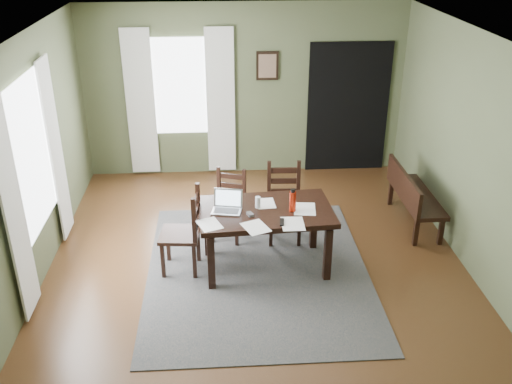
{
  "coord_description": "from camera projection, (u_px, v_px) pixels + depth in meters",
  "views": [
    {
      "loc": [
        -0.4,
        -5.7,
        3.81
      ],
      "look_at": [
        0.0,
        0.3,
        0.9
      ],
      "focal_mm": 40.0,
      "sensor_mm": 36.0,
      "label": 1
    }
  ],
  "objects": [
    {
      "name": "paper_a",
      "position": [
        209.0,
        224.0,
        6.22
      ],
      "size": [
        0.32,
        0.36,
        0.0
      ],
      "primitive_type": "cube",
      "rotation": [
        0.0,
        0.0,
        0.38
      ],
      "color": "white",
      "rests_on": "dining_table"
    },
    {
      "name": "water_bottle",
      "position": [
        293.0,
        201.0,
        6.46
      ],
      "size": [
        0.08,
        0.08,
        0.27
      ],
      "rotation": [
        0.0,
        0.0,
        -0.0
      ],
      "color": "#AC210D",
      "rests_on": "dining_table"
    },
    {
      "name": "curtain_back_right",
      "position": [
        221.0,
        102.0,
        8.9
      ],
      "size": [
        0.44,
        0.03,
        2.3
      ],
      "color": "silver",
      "rests_on": "ground"
    },
    {
      "name": "chair_back_right",
      "position": [
        284.0,
        203.0,
        7.3
      ],
      "size": [
        0.46,
        0.46,
        1.01
      ],
      "rotation": [
        0.0,
        0.0,
        -0.03
      ],
      "color": "black",
      "rests_on": "rug"
    },
    {
      "name": "window_back",
      "position": [
        180.0,
        87.0,
        8.78
      ],
      "size": [
        1.0,
        0.01,
        1.5
      ],
      "color": "white",
      "rests_on": "ground"
    },
    {
      "name": "curtain_left_near",
      "position": [
        14.0,
        212.0,
        5.58
      ],
      "size": [
        0.03,
        0.48,
        2.3
      ],
      "color": "silver",
      "rests_on": "ground"
    },
    {
      "name": "ground",
      "position": [
        258.0,
        271.0,
        6.8
      ],
      "size": [
        5.0,
        6.0,
        0.01
      ],
      "color": "#492C16"
    },
    {
      "name": "room_shell",
      "position": [
        258.0,
        127.0,
        6.02
      ],
      "size": [
        5.02,
        6.02,
        2.71
      ],
      "color": "#505A3A",
      "rests_on": "ground"
    },
    {
      "name": "framed_picture",
      "position": [
        267.0,
        66.0,
        8.72
      ],
      "size": [
        0.34,
        0.03,
        0.44
      ],
      "color": "black",
      "rests_on": "ground"
    },
    {
      "name": "curtain_back_left",
      "position": [
        141.0,
        104.0,
        8.82
      ],
      "size": [
        0.44,
        0.03,
        2.3
      ],
      "color": "silver",
      "rests_on": "ground"
    },
    {
      "name": "bench",
      "position": [
        412.0,
        193.0,
        7.67
      ],
      "size": [
        0.43,
        1.35,
        0.76
      ],
      "rotation": [
        0.0,
        0.0,
        1.57
      ],
      "color": "black",
      "rests_on": "ground"
    },
    {
      "name": "laptop",
      "position": [
        227.0,
        205.0,
        6.51
      ],
      "size": [
        0.38,
        0.32,
        0.23
      ],
      "rotation": [
        0.0,
        0.0,
        -0.2
      ],
      "color": "#B7B7BC",
      "rests_on": "dining_table"
    },
    {
      "name": "dining_table",
      "position": [
        266.0,
        217.0,
        6.59
      ],
      "size": [
        1.59,
        1.02,
        0.77
      ],
      "rotation": [
        0.0,
        0.0,
        0.07
      ],
      "color": "black",
      "rests_on": "rug"
    },
    {
      "name": "computer_mouse",
      "position": [
        250.0,
        214.0,
        6.4
      ],
      "size": [
        0.09,
        0.11,
        0.03
      ],
      "primitive_type": "cube",
      "rotation": [
        0.0,
        0.0,
        0.36
      ],
      "color": "#3F3F42",
      "rests_on": "dining_table"
    },
    {
      "name": "paper_c",
      "position": [
        266.0,
        203.0,
        6.68
      ],
      "size": [
        0.23,
        0.29,
        0.0
      ],
      "primitive_type": "cube",
      "rotation": [
        0.0,
        0.0,
        0.07
      ],
      "color": "white",
      "rests_on": "dining_table"
    },
    {
      "name": "tv_remote",
      "position": [
        282.0,
        222.0,
        6.25
      ],
      "size": [
        0.06,
        0.17,
        0.02
      ],
      "primitive_type": "cube",
      "rotation": [
        0.0,
        0.0,
        -0.12
      ],
      "color": "black",
      "rests_on": "dining_table"
    },
    {
      "name": "paper_e",
      "position": [
        256.0,
        227.0,
        6.16
      ],
      "size": [
        0.34,
        0.38,
        0.0
      ],
      "primitive_type": "cube",
      "rotation": [
        0.0,
        0.0,
        0.4
      ],
      "color": "white",
      "rests_on": "dining_table"
    },
    {
      "name": "drinking_glass",
      "position": [
        258.0,
        202.0,
        6.56
      ],
      "size": [
        0.07,
        0.07,
        0.14
      ],
      "primitive_type": "cylinder",
      "rotation": [
        0.0,
        0.0,
        0.18
      ],
      "color": "silver",
      "rests_on": "dining_table"
    },
    {
      "name": "paper_b",
      "position": [
        293.0,
        224.0,
        6.23
      ],
      "size": [
        0.25,
        0.32,
        0.0
      ],
      "primitive_type": "cube",
      "rotation": [
        0.0,
        0.0,
        -0.01
      ],
      "color": "white",
      "rests_on": "dining_table"
    },
    {
      "name": "chair_back_left",
      "position": [
        229.0,
        206.0,
        7.34
      ],
      "size": [
        0.5,
        0.5,
        0.91
      ],
      "rotation": [
        0.0,
        0.0,
        -0.31
      ],
      "color": "black",
      "rests_on": "rug"
    },
    {
      "name": "window_left",
      "position": [
        31.0,
        157.0,
        6.2
      ],
      "size": [
        0.01,
        1.3,
        1.7
      ],
      "color": "white",
      "rests_on": "ground"
    },
    {
      "name": "chair_end",
      "position": [
        185.0,
        232.0,
        6.61
      ],
      "size": [
        0.5,
        0.49,
        1.04
      ],
      "rotation": [
        0.0,
        0.0,
        -1.67
      ],
      "color": "black",
      "rests_on": "rug"
    },
    {
      "name": "doorway_back",
      "position": [
        348.0,
        108.0,
        9.11
      ],
      "size": [
        1.3,
        0.03,
        2.1
      ],
      "color": "black",
      "rests_on": "ground"
    },
    {
      "name": "curtain_left_far",
      "position": [
        56.0,
        151.0,
        7.05
      ],
      "size": [
        0.03,
        0.48,
        2.3
      ],
      "color": "silver",
      "rests_on": "ground"
    },
    {
      "name": "paper_d",
      "position": [
        305.0,
        209.0,
        6.55
      ],
      "size": [
        0.28,
        0.35,
        0.0
      ],
      "primitive_type": "cube",
      "rotation": [
        0.0,
        0.0,
        -0.11
      ],
      "color": "white",
      "rests_on": "dining_table"
    },
    {
      "name": "rug",
      "position": [
        258.0,
        270.0,
        6.8
      ],
      "size": [
        2.6,
        3.2,
        0.01
      ],
      "color": "#3B3B3B",
      "rests_on": "ground"
    }
  ]
}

